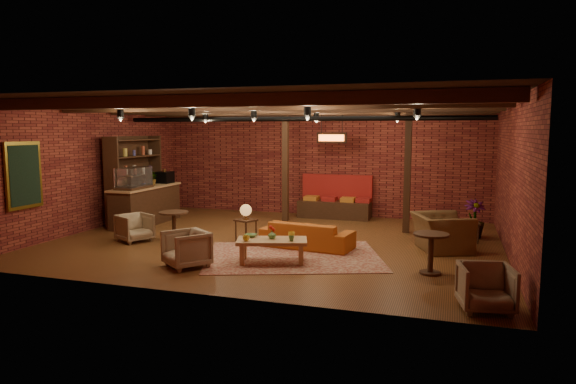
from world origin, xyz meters
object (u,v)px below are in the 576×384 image
(coffee_table, at_px, (271,242))
(round_table_left, at_px, (174,221))
(sofa, at_px, (307,235))
(plant_tall, at_px, (476,181))
(armchair_right, at_px, (442,226))
(armchair_b, at_px, (186,247))
(armchair_far, at_px, (486,286))
(side_table_book, at_px, (470,224))
(armchair_a, at_px, (135,226))
(round_table_right, at_px, (431,247))
(side_table_lamp, at_px, (246,213))

(coffee_table, bearing_deg, round_table_left, 158.79)
(coffee_table, relative_size, round_table_left, 2.12)
(coffee_table, height_order, round_table_left, coffee_table)
(sofa, relative_size, round_table_left, 2.86)
(sofa, bearing_deg, plant_tall, -138.88)
(round_table_left, relative_size, armchair_right, 0.58)
(round_table_left, distance_m, plant_tall, 7.17)
(armchair_b, bearing_deg, armchair_far, 28.50)
(armchair_far, bearing_deg, coffee_table, 146.95)
(coffee_table, height_order, side_table_book, coffee_table)
(plant_tall, bearing_deg, armchair_b, -139.27)
(side_table_book, xyz_separation_m, plant_tall, (0.11, 0.56, 0.93))
(coffee_table, distance_m, armchair_right, 3.75)
(sofa, distance_m, armchair_far, 4.61)
(armchair_a, distance_m, armchair_right, 6.91)
(coffee_table, xyz_separation_m, side_table_book, (3.72, 3.16, 0.02))
(plant_tall, bearing_deg, sofa, -146.86)
(armchair_b, bearing_deg, round_table_right, 48.98)
(plant_tall, bearing_deg, armchair_far, -90.00)
(armchair_a, distance_m, armchair_b, 2.78)
(armchair_a, bearing_deg, coffee_table, -75.44)
(coffee_table, height_order, armchair_far, armchair_far)
(side_table_book, height_order, round_table_right, round_table_right)
(side_table_book, distance_m, round_table_right, 3.10)
(armchair_far, bearing_deg, side_table_book, 80.57)
(round_table_left, distance_m, armchair_right, 5.99)
(side_table_lamp, bearing_deg, plant_tall, 21.98)
(coffee_table, relative_size, side_table_lamp, 1.73)
(side_table_lamp, height_order, plant_tall, plant_tall)
(sofa, distance_m, armchair_a, 4.03)
(side_table_lamp, relative_size, armchair_b, 1.13)
(side_table_lamp, relative_size, round_table_right, 1.17)
(armchair_far, bearing_deg, round_table_left, 147.41)
(round_table_left, xyz_separation_m, armchair_a, (-0.89, -0.25, -0.12))
(round_table_left, bearing_deg, armchair_far, -21.85)
(round_table_right, bearing_deg, side_table_lamp, 160.07)
(armchair_b, relative_size, armchair_right, 0.63)
(coffee_table, xyz_separation_m, round_table_right, (2.99, 0.15, 0.08))
(round_table_left, distance_m, armchair_a, 0.93)
(armchair_b, xyz_separation_m, armchair_far, (5.24, -0.77, -0.01))
(sofa, height_order, plant_tall, plant_tall)
(sofa, distance_m, armchair_right, 2.89)
(side_table_book, relative_size, armchair_far, 0.66)
(armchair_a, height_order, armchair_right, armchair_right)
(coffee_table, relative_size, round_table_right, 2.01)
(coffee_table, distance_m, armchair_a, 3.76)
(sofa, height_order, round_table_right, round_table_right)
(plant_tall, bearing_deg, armchair_right, -113.03)
(side_table_lamp, bearing_deg, side_table_book, 16.70)
(round_table_left, xyz_separation_m, plant_tall, (6.60, 2.64, 0.89))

